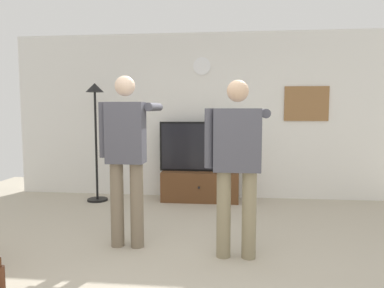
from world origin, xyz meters
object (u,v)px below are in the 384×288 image
(tv_stand, at_px, (200,186))
(beverage_bottle, at_px, (1,284))
(person_standing_nearer_lamp, at_px, (126,151))
(wall_clock, at_px, (202,66))
(person_standing_nearer_couch, at_px, (237,157))
(framed_picture, at_px, (306,104))
(television, at_px, (200,147))
(floor_lamp, at_px, (95,117))

(tv_stand, bearing_deg, beverage_bottle, -110.98)
(beverage_bottle, bearing_deg, person_standing_nearer_lamp, 62.60)
(beverage_bottle, bearing_deg, wall_clock, 70.61)
(person_standing_nearer_couch, bearing_deg, beverage_bottle, -149.32)
(wall_clock, relative_size, beverage_bottle, 0.80)
(wall_clock, xyz_separation_m, framed_picture, (1.67, 0.00, -0.61))
(television, bearing_deg, beverage_bottle, -110.71)
(floor_lamp, xyz_separation_m, person_standing_nearer_lamp, (1.04, -1.84, -0.31))
(television, bearing_deg, person_standing_nearer_lamp, -106.40)
(tv_stand, distance_m, beverage_bottle, 3.47)
(tv_stand, bearing_deg, wall_clock, 90.00)
(beverage_bottle, bearing_deg, floor_lamp, 97.43)
(television, distance_m, framed_picture, 1.82)
(wall_clock, height_order, person_standing_nearer_couch, wall_clock)
(television, relative_size, beverage_bottle, 3.72)
(tv_stand, bearing_deg, person_standing_nearer_lamp, -106.76)
(television, relative_size, wall_clock, 4.62)
(tv_stand, height_order, television, television)
(framed_picture, distance_m, person_standing_nearer_lamp, 3.28)
(floor_lamp, relative_size, person_standing_nearer_couch, 1.07)
(television, xyz_separation_m, floor_lamp, (-1.64, -0.22, 0.47))
(television, height_order, beverage_bottle, television)
(television, xyz_separation_m, person_standing_nearer_lamp, (-0.61, -2.06, 0.16))
(person_standing_nearer_lamp, distance_m, beverage_bottle, 1.64)
(person_standing_nearer_couch, bearing_deg, wall_clock, 102.52)
(television, relative_size, person_standing_nearer_lamp, 0.72)
(wall_clock, bearing_deg, person_standing_nearer_lamp, -104.74)
(floor_lamp, bearing_deg, wall_clock, 15.79)
(person_standing_nearer_lamp, bearing_deg, floor_lamp, 119.41)
(tv_stand, distance_m, television, 0.63)
(television, height_order, floor_lamp, floor_lamp)
(framed_picture, height_order, floor_lamp, floor_lamp)
(wall_clock, distance_m, floor_lamp, 1.89)
(wall_clock, distance_m, person_standing_nearer_couch, 2.78)
(beverage_bottle, bearing_deg, framed_picture, 50.47)
(wall_clock, bearing_deg, beverage_bottle, -109.39)
(television, xyz_separation_m, beverage_bottle, (-1.24, -3.28, -0.72))
(tv_stand, distance_m, person_standing_nearer_lamp, 2.24)
(person_standing_nearer_couch, bearing_deg, television, 103.84)
(floor_lamp, distance_m, beverage_bottle, 3.31)
(person_standing_nearer_couch, xyz_separation_m, beverage_bottle, (-1.79, -1.06, -0.85))
(television, distance_m, beverage_bottle, 3.58)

